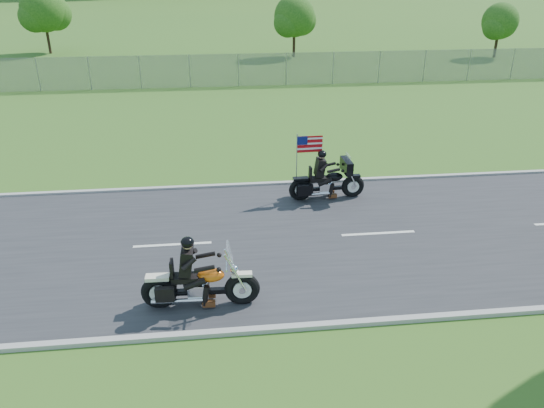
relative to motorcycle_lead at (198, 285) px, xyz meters
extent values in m
plane|color=#305D1D|center=(1.20, 2.93, -0.58)|extent=(420.00, 420.00, 0.00)
cube|color=#28282B|center=(1.20, 2.93, -0.56)|extent=(120.00, 8.00, 0.04)
cube|color=#9E9B93|center=(1.20, 6.98, -0.53)|extent=(120.00, 0.18, 0.12)
cube|color=#9E9B93|center=(1.20, -1.12, -0.53)|extent=(120.00, 0.18, 0.12)
cube|color=gray|center=(-3.80, 22.93, 0.42)|extent=(60.00, 0.03, 2.00)
cylinder|color=#382316|center=(7.20, 32.93, 0.68)|extent=(0.22, 0.22, 2.52)
sphere|color=#1B4813|center=(7.20, 32.93, 2.57)|extent=(3.20, 3.20, 3.20)
sphere|color=#1B4813|center=(7.84, 33.41, 2.21)|extent=(2.40, 2.40, 2.40)
sphere|color=#1B4813|center=(6.64, 32.53, 2.12)|extent=(2.24, 2.24, 2.24)
cylinder|color=#382316|center=(-12.80, 36.93, 0.82)|extent=(0.22, 0.22, 2.80)
sphere|color=#1B4813|center=(-12.80, 36.93, 2.92)|extent=(3.60, 3.60, 3.60)
sphere|color=#1B4813|center=(-12.08, 37.47, 2.52)|extent=(2.70, 2.70, 2.70)
sphere|color=#1B4813|center=(-13.43, 36.48, 2.42)|extent=(2.52, 2.52, 2.52)
cylinder|color=#382316|center=(23.20, 30.93, 0.54)|extent=(0.22, 0.22, 2.24)
sphere|color=#1B4813|center=(23.20, 30.93, 2.22)|extent=(2.80, 2.80, 2.80)
sphere|color=#1B4813|center=(23.76, 31.35, 1.90)|extent=(2.10, 2.10, 2.10)
sphere|color=#1B4813|center=(22.71, 30.58, 1.82)|extent=(1.96, 1.96, 1.96)
torus|color=black|center=(1.01, -0.04, -0.16)|extent=(0.84, 0.23, 0.84)
torus|color=black|center=(-0.91, 0.03, -0.16)|extent=(0.84, 0.23, 0.84)
ellipsoid|color=orange|center=(0.29, -0.01, 0.25)|extent=(0.65, 0.38, 0.32)
cube|color=black|center=(-0.29, 0.01, 0.20)|extent=(0.63, 0.36, 0.14)
cube|color=black|center=(-0.24, 0.01, 0.64)|extent=(0.29, 0.46, 0.62)
sphere|color=black|center=(-0.18, 0.01, 1.13)|extent=(0.32, 0.32, 0.31)
cube|color=silver|center=(0.75, -0.03, 0.79)|extent=(0.06, 0.52, 0.45)
torus|color=black|center=(5.10, 5.65, -0.18)|extent=(0.79, 0.22, 0.79)
torus|color=black|center=(3.30, 5.58, -0.18)|extent=(0.79, 0.22, 0.79)
ellipsoid|color=black|center=(4.43, 5.62, 0.20)|extent=(0.61, 0.36, 0.30)
cube|color=black|center=(3.88, 5.60, 0.16)|extent=(0.60, 0.34, 0.13)
cube|color=black|center=(3.93, 5.60, 0.57)|extent=(0.27, 0.44, 0.58)
sphere|color=black|center=(3.99, 5.60, 1.03)|extent=(0.30, 0.30, 0.29)
cube|color=black|center=(4.83, 5.64, 0.57)|extent=(0.27, 0.86, 0.42)
cube|color=#B70C11|center=(3.61, 5.80, 1.32)|extent=(0.85, 0.06, 0.55)
camera|label=1|loc=(0.54, -10.39, 6.90)|focal=35.00mm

